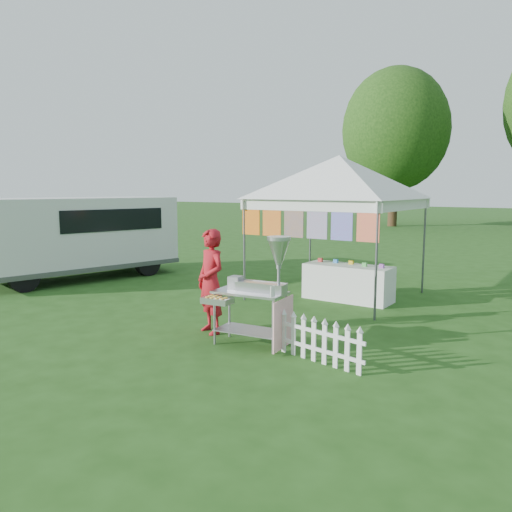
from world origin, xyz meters
The scene contains 8 objects.
ground centered at (0.00, 0.00, 0.00)m, with size 120.00×120.00×0.00m, color #204714.
canopy_main centered at (0.00, 3.49, 2.99)m, with size 4.24×4.24×3.45m.
tree_left centered at (-6.00, 24.00, 5.83)m, with size 6.40×6.40×9.53m.
donut_cart centered at (0.59, -0.30, 0.96)m, with size 1.18×0.93×1.64m.
vendor centered at (-0.47, -0.14, 0.84)m, with size 0.61×0.40×1.68m, color #A8141D.
cargo_van centered at (-6.45, 1.79, 1.12)m, with size 3.03×5.31×2.08m.
picket_fence centered at (1.62, -0.43, 0.29)m, with size 1.42×0.29×0.56m.
display_table centered at (0.36, 3.29, 0.37)m, with size 1.80×0.70×0.74m, color white.
Camera 1 is at (4.57, -6.18, 2.31)m, focal length 35.00 mm.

